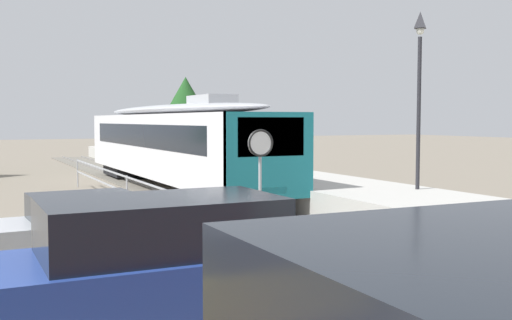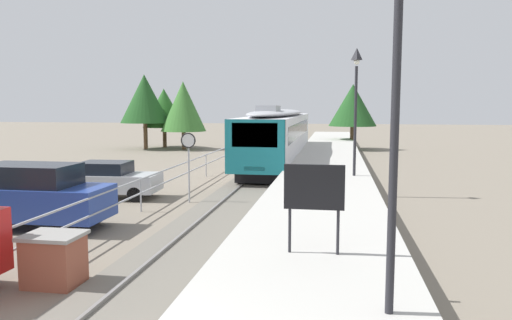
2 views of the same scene
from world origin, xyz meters
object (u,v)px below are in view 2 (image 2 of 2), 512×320
object	(u,v)px
platform_notice_board	(314,190)
commuter_train	(278,133)
speed_limit_sign	(188,150)
parked_hatchback_silver	(110,179)
parked_suv_blue	(34,195)
brick_utility_cabinet	(54,259)
platform_lamp_mid_platform	(356,87)
platform_lamp_near_end	(397,48)

from	to	relation	value
platform_notice_board	commuter_train	bearing A→B (deg)	98.72
speed_limit_sign	parked_hatchback_silver	bearing A→B (deg)	173.38
commuter_train	speed_limit_sign	distance (m)	12.70
parked_suv_blue	parked_hatchback_silver	distance (m)	5.16
platform_notice_board	brick_utility_cabinet	bearing A→B (deg)	-177.25
platform_lamp_mid_platform	brick_utility_cabinet	world-z (taller)	platform_lamp_mid_platform
platform_notice_board	speed_limit_sign	size ratio (longest dim) A/B	0.64
speed_limit_sign	parked_suv_blue	xyz separation A→B (m)	(-3.58, -4.73, -1.06)
brick_utility_cabinet	parked_suv_blue	bearing A→B (deg)	127.77
platform_notice_board	parked_suv_blue	xyz separation A→B (m)	(-8.93, 4.12, -1.13)
commuter_train	parked_suv_blue	bearing A→B (deg)	-108.13
platform_notice_board	parked_hatchback_silver	distance (m)	12.95
commuter_train	parked_hatchback_silver	world-z (taller)	commuter_train
commuter_train	parked_hatchback_silver	size ratio (longest dim) A/B	4.49
platform_lamp_near_end	parked_suv_blue	xyz separation A→B (m)	(-10.13, 6.77, -3.56)
platform_notice_board	parked_hatchback_silver	size ratio (longest dim) A/B	0.44
platform_notice_board	speed_limit_sign	bearing A→B (deg)	121.16
platform_notice_board	brick_utility_cabinet	distance (m)	5.77
platform_notice_board	brick_utility_cabinet	size ratio (longest dim) A/B	1.49
brick_utility_cabinet	parked_suv_blue	distance (m)	5.57
parked_hatchback_silver	commuter_train	bearing A→B (deg)	64.98
commuter_train	platform_notice_board	distance (m)	21.63
brick_utility_cabinet	platform_lamp_near_end	bearing A→B (deg)	-19.54
platform_lamp_mid_platform	parked_hatchback_silver	distance (m)	11.02
platform_lamp_near_end	platform_notice_board	world-z (taller)	platform_lamp_near_end
brick_utility_cabinet	platform_notice_board	bearing A→B (deg)	2.75
platform_lamp_near_end	platform_notice_board	xyz separation A→B (m)	(-1.20, 2.66, -2.44)
platform_lamp_mid_platform	speed_limit_sign	distance (m)	7.42
platform_lamp_mid_platform	parked_hatchback_silver	xyz separation A→B (m)	(-10.14, -2.02, -3.83)
speed_limit_sign	brick_utility_cabinet	distance (m)	9.25
parked_suv_blue	brick_utility_cabinet	bearing A→B (deg)	-52.23
speed_limit_sign	platform_notice_board	bearing A→B (deg)	-58.84
brick_utility_cabinet	parked_suv_blue	world-z (taller)	parked_suv_blue
speed_limit_sign	parked_suv_blue	distance (m)	6.03
parked_suv_blue	parked_hatchback_silver	xyz separation A→B (m)	(-0.00, 5.15, -0.27)
platform_lamp_mid_platform	speed_limit_sign	xyz separation A→B (m)	(-6.55, -2.44, -2.50)
platform_lamp_mid_platform	speed_limit_sign	size ratio (longest dim) A/B	1.91
platform_lamp_near_end	speed_limit_sign	size ratio (longest dim) A/B	1.91
platform_lamp_mid_platform	platform_notice_board	bearing A→B (deg)	-96.07
speed_limit_sign	commuter_train	bearing A→B (deg)	80.62
platform_lamp_near_end	parked_hatchback_silver	bearing A→B (deg)	130.37
platform_lamp_near_end	parked_hatchback_silver	distance (m)	16.11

